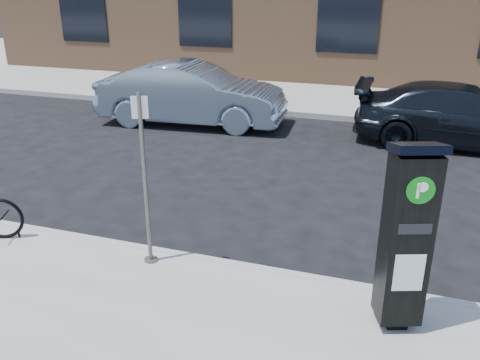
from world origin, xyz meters
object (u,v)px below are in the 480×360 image
at_px(bike_rack, 1,219).
at_px(car_dark, 462,116).
at_px(sign_pole, 145,182).
at_px(parking_kiosk, 406,236).
at_px(car_silver, 192,94).

relative_size(bike_rack, car_dark, 0.13).
bearing_deg(sign_pole, parking_kiosk, -27.63).
bearing_deg(bike_rack, car_dark, 26.28).
xyz_separation_m(sign_pole, car_silver, (-2.34, 6.78, -0.46)).
height_order(parking_kiosk, car_silver, parking_kiosk).
xyz_separation_m(bike_rack, car_dark, (6.39, 7.12, 0.24)).
relative_size(parking_kiosk, sign_pole, 0.93).
distance_m(parking_kiosk, bike_rack, 5.39).
bearing_deg(bike_rack, sign_pole, -19.27).
bearing_deg(car_dark, parking_kiosk, 171.43).
bearing_deg(parking_kiosk, car_silver, 107.40).
distance_m(parking_kiosk, sign_pole, 3.09).
bearing_deg(bike_rack, car_silver, 68.94).
bearing_deg(parking_kiosk, sign_pole, 153.73).
bearing_deg(parking_kiosk, car_dark, 61.92).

